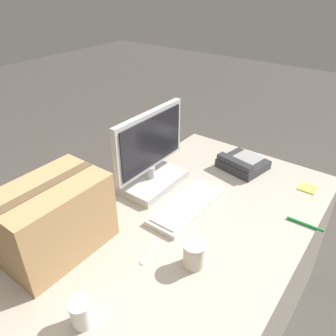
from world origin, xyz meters
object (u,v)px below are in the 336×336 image
Objects in this scene: monitor at (150,159)px; sticky_note_pad at (308,188)px; desk_phone at (242,163)px; cardboard_box at (53,219)px; pen_marker at (305,224)px; keyboard at (187,205)px; paper_cup_left at (81,312)px; spoon at (146,256)px; paper_cup_right at (194,254)px.

sticky_note_pad is (0.42, -0.64, -0.14)m from monitor.
desk_phone is 1.01m from cardboard_box.
desk_phone is at bearing 146.05° from pen_marker.
cardboard_box is (-0.50, 0.26, 0.13)m from keyboard.
spoon is at bearing 2.80° from paper_cup_left.
paper_cup_left is 1.19× the size of sticky_note_pad.
desk_phone is 0.79m from spoon.
spoon is 0.88m from sticky_note_pad.
desk_phone reaches higher than spoon.
monitor is 1.78× the size of desk_phone.
pen_marker is 0.29m from sticky_note_pad.
paper_cup_right is 0.25× the size of cardboard_box.
monitor is at bearing -0.61° from cardboard_box.
keyboard reaches higher than spoon.
monitor is 0.29m from keyboard.
desk_phone reaches higher than keyboard.
spoon is 0.36× the size of cardboard_box.
paper_cup_right is at bearing 96.72° from spoon.
pen_marker is at bearing -29.76° from paper_cup_right.
paper_cup_left is (-0.70, -0.30, -0.10)m from monitor.
pen_marker is at bearing -46.08° from cardboard_box.
paper_cup_left reaches higher than desk_phone.
monitor is 3.25× the size of spoon.
paper_cup_right is 0.71× the size of spoon.
desk_phone is at bearing 92.63° from sticky_note_pad.
desk_phone is 0.35m from sticky_note_pad.
monitor is at bearing -170.05° from pen_marker.
pen_marker is at bearing 123.99° from spoon.
pen_marker is at bearing -111.31° from desk_phone.
monitor is 3.02× the size of pen_marker.
monitor reaches higher than keyboard.
monitor reaches higher than pen_marker.
monitor is at bearing -160.29° from spoon.
monitor reaches higher than paper_cup_left.
keyboard is at bearing -101.63° from monitor.
sticky_note_pad is (0.48, -0.39, -0.01)m from keyboard.
paper_cup_right reaches higher than desk_phone.
pen_marker is at bearing -66.86° from keyboard.
spoon is (-0.07, 0.16, -0.05)m from paper_cup_right.
sticky_note_pad is at bearing 102.82° from pen_marker.
sticky_note_pad is at bearing -39.11° from keyboard.
keyboard is at bearing -27.23° from cardboard_box.
monitor is at bearing 23.42° from paper_cup_left.
monitor is 0.78m from sticky_note_pad.
monitor is at bearing 78.67° from keyboard.
monitor is 0.56m from paper_cup_right.
monitor is at bearing 155.30° from desk_phone.
cardboard_box is at bearing 173.70° from desk_phone.
monitor is at bearing 55.43° from paper_cup_right.
cardboard_box reaches higher than pen_marker.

